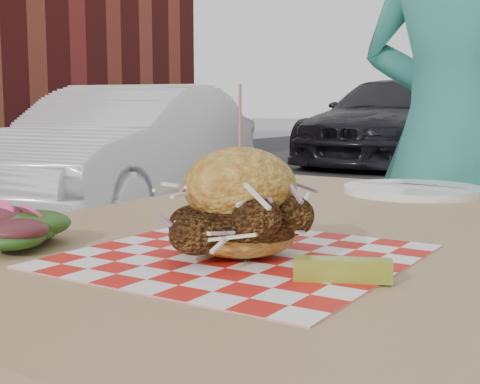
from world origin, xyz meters
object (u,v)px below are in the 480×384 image
(patio_table, at_px, (321,277))
(sandwich, at_px, (240,209))
(diner, at_px, (450,136))
(car_white, at_px, (126,153))
(car_dark, at_px, (395,121))

(patio_table, xyz_separation_m, sandwich, (0.01, -0.24, 0.13))
(diner, distance_m, sandwich, 1.32)
(car_white, xyz_separation_m, sandwich, (3.27, -3.39, 0.26))
(car_white, xyz_separation_m, patio_table, (3.25, -3.15, 0.13))
(car_dark, bearing_deg, sandwich, -71.45)
(patio_table, bearing_deg, car_dark, 109.05)
(patio_table, height_order, sandwich, sandwich)
(car_white, bearing_deg, car_dark, 75.91)
(diner, distance_m, car_dark, 8.92)
(car_white, bearing_deg, patio_table, -58.19)
(diner, height_order, sandwich, diner)
(car_dark, bearing_deg, diner, -69.51)
(diner, bearing_deg, car_dark, -53.79)
(diner, bearing_deg, patio_table, 111.57)
(diner, height_order, car_white, diner)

